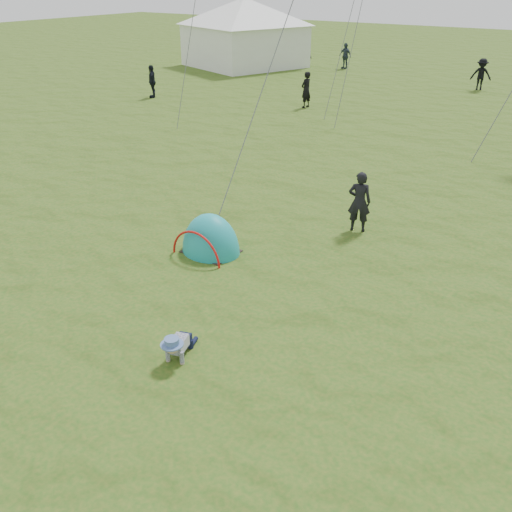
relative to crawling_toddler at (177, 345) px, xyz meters
The scene contains 10 objects.
ground 0.97m from the crawling_toddler, 40.08° to the left, with size 140.00×140.00×0.00m, color #225215.
crawling_toddler is the anchor object (origin of this frame).
popup_tent 4.34m from the crawling_toddler, 120.11° to the left, with size 1.52×1.25×1.97m, color teal.
standing_adult 6.97m from the crawling_toddler, 87.77° to the left, with size 0.59×0.39×1.63m, color black.
event_marquee 35.11m from the crawling_toddler, 122.88° to the left, with size 7.16×7.16×4.92m, color white, non-canonical shape.
crowd_person_0 21.35m from the crawling_toddler, 113.29° to the left, with size 0.64×0.42×1.75m, color black.
crowd_person_2 34.71m from the crawling_toddler, 111.07° to the left, with size 1.01×0.42×1.73m, color #2F3B46.
crowd_person_3 35.15m from the crawling_toddler, 115.91° to the left, with size 1.10×0.63×1.71m, color black.
crowd_person_8 23.91m from the crawling_toddler, 134.05° to the left, with size 1.00×0.42×1.71m, color black.
crowd_person_9 29.46m from the crawling_toddler, 94.64° to the left, with size 1.13×0.65×1.76m, color black.
Camera 1 is at (5.07, -6.72, 6.20)m, focal length 40.00 mm.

